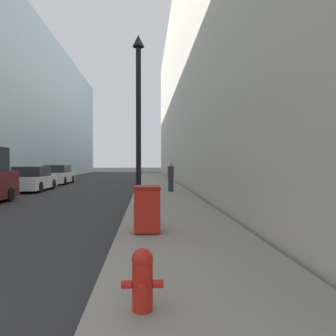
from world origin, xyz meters
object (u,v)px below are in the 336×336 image
lamppost (138,115)px  pedestrian_on_sidewalk (171,177)px  fire_hydrant (142,278)px  parked_sedan_far (58,175)px  trash_bin (147,208)px  parked_sedan_near (32,180)px

lamppost → pedestrian_on_sidewalk: lamppost is taller
fire_hydrant → parked_sedan_far: 24.29m
parked_sedan_far → pedestrian_on_sidewalk: size_ratio=2.77×
trash_bin → pedestrian_on_sidewalk: bearing=82.8°
parked_sedan_far → pedestrian_on_sidewalk: pedestrian_on_sidewalk is taller
fire_hydrant → lamppost: 8.12m
lamppost → parked_sedan_far: size_ratio=1.33×
parked_sedan_near → parked_sedan_far: (-0.14, 6.24, 0.01)m
lamppost → pedestrian_on_sidewalk: bearing=77.0°
parked_sedan_near → parked_sedan_far: 6.24m
trash_bin → parked_sedan_near: 14.71m
pedestrian_on_sidewalk → parked_sedan_far: bearing=134.6°
parked_sedan_far → pedestrian_on_sidewalk: 12.12m
trash_bin → lamppost: 4.44m
trash_bin → pedestrian_on_sidewalk: 10.62m
fire_hydrant → pedestrian_on_sidewalk: 14.66m
trash_bin → lamppost: bearing=94.7°
fire_hydrant → pedestrian_on_sidewalk: pedestrian_on_sidewalk is taller
parked_sedan_near → lamppost: bearing=-54.3°
parked_sedan_near → pedestrian_on_sidewalk: bearing=-16.0°
lamppost → parked_sedan_near: (-6.75, 9.39, -2.68)m
trash_bin → pedestrian_on_sidewalk: size_ratio=0.67×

